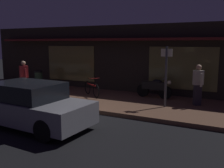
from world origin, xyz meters
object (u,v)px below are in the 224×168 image
Objects in this scene: bicycle_parked at (92,88)px; motorcycle at (155,87)px; person_photographer at (24,77)px; trash_bin at (39,79)px; parked_car_far at (30,105)px; person_bystander at (198,84)px; sign_post at (166,73)px.

motorcycle is at bearing 18.16° from bicycle_parked.
motorcycle is 1.02× the size of person_photographer.
trash_bin reaches higher than bicycle_parked.
trash_bin is 6.84m from parked_car_far.
bicycle_parked is 0.34× the size of parked_car_far.
trash_bin is at bearing 116.94° from person_photographer.
person_photographer is (-5.88, -2.25, 0.38)m from motorcycle.
bicycle_parked is 4.87m from person_bystander.
sign_post is (-1.09, -0.86, 0.48)m from person_bystander.
bicycle_parked is 4.40m from parked_car_far.
person_photographer is at bearing 138.27° from parked_car_far.
bicycle_parked is 0.84× the size of person_photographer.
sign_post is (6.77, 0.86, 0.48)m from person_photographer.
sign_post is 0.58× the size of parked_car_far.
motorcycle reaches higher than trash_bin.
person_bystander is (4.83, 0.40, 0.52)m from bicycle_parked.
trash_bin is (-1.07, 2.10, -0.41)m from person_photographer.
person_bystander is 0.70× the size of sign_post.
trash_bin is (-8.93, 0.38, -0.41)m from person_bystander.
person_bystander is at bearing 38.22° from sign_post.
motorcycle is 1.87m from sign_post.
parked_car_far is (3.43, -3.06, -0.32)m from person_photographer.
sign_post is (0.89, -1.39, 0.86)m from motorcycle.
motorcycle reaches higher than bicycle_parked.
sign_post reaches higher than person_bystander.
sign_post reaches higher than trash_bin.
person_photographer reaches higher than motorcycle.
motorcycle is at bearing 20.97° from person_photographer.
parked_car_far is at bearing -132.87° from person_bystander.
sign_post reaches higher than bicycle_parked.
sign_post reaches higher than person_photographer.
person_photographer is at bearing -63.06° from trash_bin.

